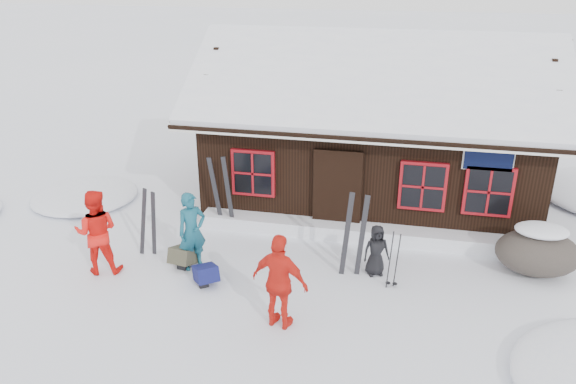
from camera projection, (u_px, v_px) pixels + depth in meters
name	position (u px, v px, depth m)	size (l,w,h in m)	color
ground	(275.00, 282.00, 11.33)	(120.00, 120.00, 0.00)	white
mountain_hut	(373.00, 139.00, 14.90)	(8.90, 6.09, 4.42)	black
snow_drift	(361.00, 232.00, 12.99)	(7.60, 0.60, 0.35)	white
snow_mounds	(365.00, 247.00, 12.68)	(20.60, 13.20, 0.48)	white
skier_teal	(192.00, 231.00, 11.55)	(0.61, 0.40, 1.68)	#155064
skier_orange_left	(97.00, 232.00, 11.38)	(0.88, 0.69, 1.81)	red
skier_orange_right	(280.00, 282.00, 9.66)	(1.05, 0.44, 1.79)	red
skier_crouched	(376.00, 250.00, 11.41)	(0.53, 0.35, 1.09)	black
boulder	(538.00, 251.00, 11.48)	(1.67, 1.25, 0.98)	#484039
ski_pair_left	(148.00, 224.00, 12.07)	(0.55, 0.18, 1.61)	black
ski_pair_mid	(222.00, 194.00, 13.20)	(0.63, 0.16, 1.87)	black
ski_pair_right	(354.00, 236.00, 11.25)	(0.56, 0.11, 1.87)	black
ski_poles	(393.00, 261.00, 10.93)	(0.22, 0.11, 1.25)	black
backpack_blue	(206.00, 277.00, 11.22)	(0.42, 0.56, 0.31)	#131752
backpack_olive	(185.00, 258.00, 11.87)	(0.46, 0.61, 0.33)	#403E2D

